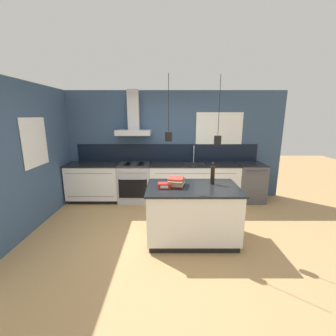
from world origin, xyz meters
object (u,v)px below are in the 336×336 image
Objects in this scene: dishwasher at (250,182)px; bottle_on_island at (213,175)px; oven_range at (135,182)px; red_supply_box at (164,185)px; book_stack at (176,182)px.

dishwasher is 2.11m from bottle_on_island.
bottle_on_island reaches higher than oven_range.
oven_range is 4.65× the size of red_supply_box.
oven_range is at bearing 133.85° from bottle_on_island.
book_stack is at bearing -137.20° from dishwasher.
red_supply_box is at bearing -138.30° from dishwasher.
red_supply_box is (-0.19, -0.11, -0.03)m from book_stack.
dishwasher is 2.56m from book_stack.
bottle_on_island is at bearing 9.93° from book_stack.
bottle_on_island reaches higher than dishwasher.
dishwasher is at bearing 42.80° from book_stack.
red_supply_box is at bearing -150.93° from book_stack.
book_stack reaches higher than dishwasher.
bottle_on_island is 0.62m from book_stack.
red_supply_box is at bearing -165.04° from bottle_on_island.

